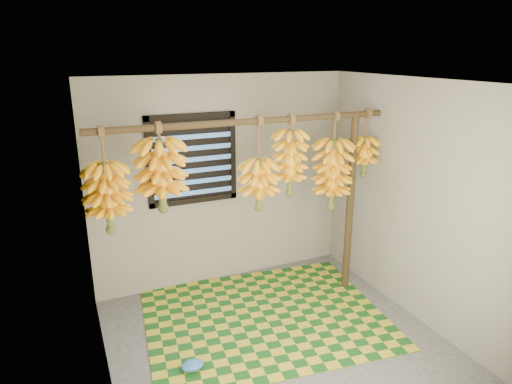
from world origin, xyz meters
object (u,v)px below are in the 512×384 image
support_post (350,205)px  banana_bunch_a (108,198)px  woven_mat (265,317)px  plastic_bag (192,365)px  banana_bunch_b (161,175)px  banana_bunch_d (290,163)px  banana_bunch_c (259,185)px  banana_bunch_f (365,156)px  banana_bunch_e (332,175)px

support_post → banana_bunch_a: 2.57m
woven_mat → plastic_bag: (-0.91, -0.49, 0.05)m
banana_bunch_b → banana_bunch_d: size_ratio=0.97×
banana_bunch_d → banana_bunch_b: bearing=180.0°
banana_bunch_a → banana_bunch_c: bearing=0.0°
woven_mat → banana_bunch_f: size_ratio=3.27×
support_post → banana_bunch_f: bearing=0.0°
banana_bunch_c → banana_bunch_b: bearing=180.0°
banana_bunch_b → banana_bunch_c: same height
banana_bunch_d → banana_bunch_f: bearing=0.0°
banana_bunch_e → woven_mat: bearing=-166.7°
banana_bunch_a → banana_bunch_e: size_ratio=0.90×
banana_bunch_d → banana_bunch_e: 0.54m
woven_mat → plastic_bag: 1.04m
support_post → banana_bunch_e: 0.46m
banana_bunch_c → banana_bunch_f: 1.26m
banana_bunch_d → banana_bunch_f: (0.91, 0.00, -0.01)m
support_post → banana_bunch_c: bearing=180.0°
plastic_bag → banana_bunch_c: size_ratio=0.21×
banana_bunch_e → banana_bunch_f: 0.43m
support_post → banana_bunch_d: (-0.76, 0.00, 0.56)m
plastic_bag → banana_bunch_b: (-0.02, 0.70, 1.52)m
plastic_bag → banana_bunch_a: bearing=125.0°
banana_bunch_f → banana_bunch_e: bearing=180.0°
banana_bunch_c → banana_bunch_a: bearing=-180.0°
support_post → banana_bunch_d: size_ratio=2.40×
plastic_bag → banana_bunch_c: (0.94, 0.70, 1.32)m
banana_bunch_f → plastic_bag: bearing=-162.2°
support_post → banana_bunch_a: size_ratio=2.13×
banana_bunch_a → banana_bunch_c: size_ratio=1.01×
banana_bunch_b → banana_bunch_f: (2.21, 0.00, -0.03)m
banana_bunch_c → support_post: bearing=0.0°
banana_bunch_f → banana_bunch_a: bearing=-180.0°
woven_mat → banana_bunch_a: 2.01m
banana_bunch_b → banana_bunch_a: bearing=-180.0°
banana_bunch_b → plastic_bag: bearing=-88.6°
banana_bunch_d → banana_bunch_f: size_ratio=1.14×
woven_mat → banana_bunch_d: banana_bunch_d is taller
woven_mat → banana_bunch_b: bearing=167.4°
banana_bunch_e → support_post: bearing=0.0°
plastic_bag → banana_bunch_f: bearing=17.8°
banana_bunch_e → banana_bunch_f: same height
banana_bunch_b → banana_bunch_e: 1.82m
banana_bunch_a → banana_bunch_b: 0.50m
woven_mat → banana_bunch_a: banana_bunch_a is taller
banana_bunch_a → support_post: bearing=0.0°
banana_bunch_a → banana_bunch_c: 1.43m
banana_bunch_c → banana_bunch_d: (0.34, 0.00, 0.19)m
support_post → banana_bunch_e: banana_bunch_e is taller
plastic_bag → banana_bunch_b: size_ratio=0.25×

